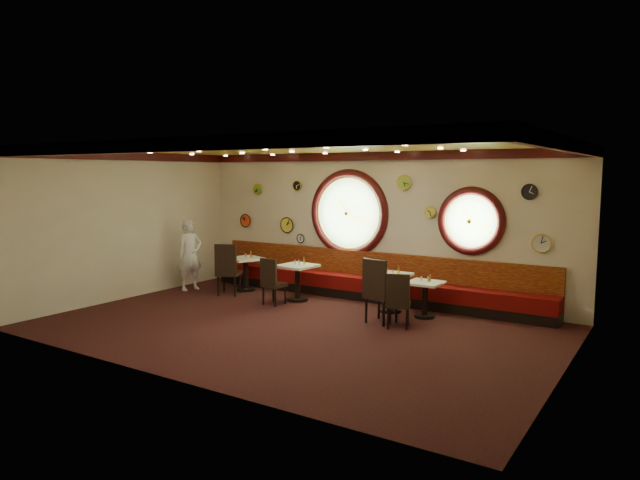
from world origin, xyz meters
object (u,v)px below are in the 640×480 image
Objects in this scene: table_b at (298,278)px; condiment_b_bottle at (304,261)px; table_c at (391,288)px; condiment_d_bottle at (430,278)px; condiment_b_pepper at (299,262)px; chair_c at (378,287)px; condiment_a_bottle at (251,254)px; condiment_c_pepper at (393,272)px; condiment_b_salt at (295,262)px; condiment_d_pepper at (428,279)px; waiter at (190,255)px; chair_a at (227,266)px; table_d at (425,295)px; chair_d at (398,297)px; chair_b at (271,278)px; condiment_a_salt at (245,255)px; condiment_c_bottle at (398,270)px; condiment_d_salt at (421,278)px; table_a at (246,270)px; condiment_a_pepper at (246,256)px; condiment_c_salt at (387,270)px.

condiment_b_bottle reaches higher than table_b.
table_b reaches higher than table_c.
table_c is at bearing 179.47° from condiment_d_bottle.
condiment_b_pepper is (0.06, -0.02, 0.35)m from table_b.
condiment_a_bottle is at bearing 173.79° from chair_c.
condiment_b_salt is at bearing -176.21° from condiment_c_pepper.
waiter is (-5.73, -0.57, 0.08)m from condiment_d_pepper.
condiment_a_bottle is at bearing 178.35° from condiment_d_bottle.
condiment_b_bottle is at bearing -5.88° from chair_a.
table_c is 0.98m from chair_c.
table_d is 4.21× the size of condiment_b_bottle.
condiment_b_salt is 0.95× the size of condiment_d_pepper.
table_d is 1.07m from chair_c.
table_d is at bearing 64.45° from chair_d.
chair_c is at bearing -123.68° from condiment_d_pepper.
condiment_a_salt is (-1.48, 0.92, 0.26)m from chair_b.
condiment_d_salt is at bearing -7.06° from condiment_c_bottle.
chair_a reaches higher than table_a.
chair_b is at bearing 155.61° from chair_d.
condiment_c_bottle is at bearing 47.61° from condiment_c_pepper.
condiment_a_salt is 0.05× the size of waiter.
table_b is at bearing -8.17° from condiment_a_pepper.
condiment_b_salt is (-0.07, 0.01, 0.34)m from table_b.
chair_b is 0.88m from condiment_b_bottle.
condiment_c_pepper is (-0.60, -0.03, 0.08)m from condiment_d_salt.
table_a is 0.39m from condiment_a_bottle.
chair_a is 4.81× the size of condiment_a_bottle.
condiment_a_salt is (-4.57, 0.14, 0.39)m from table_d.
waiter is (-2.74, -0.42, -0.01)m from condiment_b_salt.
table_c is 8.13× the size of condiment_d_salt.
table_b is 5.64× the size of condiment_d_bottle.
waiter is (-4.98, -0.57, 0.02)m from condiment_c_pepper.
table_d is 1.13× the size of chair_b.
table_a is 0.55× the size of waiter.
condiment_c_bottle is (0.14, 0.06, 0.36)m from table_c.
chair_d is 1.06m from condiment_d_salt.
chair_b is 1.68m from condiment_a_pepper.
condiment_c_salt is 4.86m from waiter.
condiment_d_pepper is 5.75m from waiter.
table_a is 6.54× the size of condiment_d_bottle.
condiment_d_salt is 0.06× the size of waiter.
table_d is at bearing 2.77° from table_b.
condiment_d_bottle is (0.08, 0.04, 0.33)m from table_d.
chair_c is 2.40m from condiment_b_bottle.
chair_a is 3.86m from condiment_c_pepper.
table_b is 0.35m from condiment_b_pepper.
condiment_c_pepper is 0.83× the size of condiment_d_pepper.
table_c reaches higher than table_d.
chair_b reaches higher than table_b.
condiment_c_bottle reaches higher than table_d.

